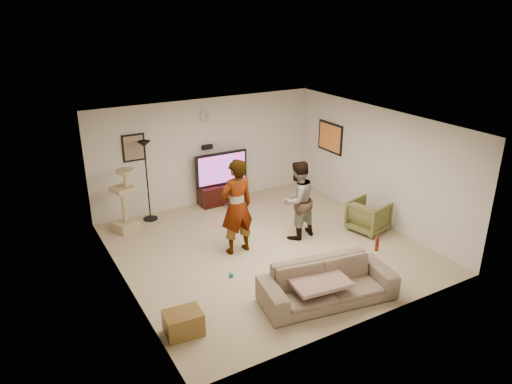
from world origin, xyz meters
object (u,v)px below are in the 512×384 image
tv (221,168)px  sofa (328,283)px  tv_stand (222,193)px  beer_bottle (377,244)px  person_left (237,207)px  cat_tree (123,200)px  side_table (183,323)px  armchair (369,216)px  floor_lamp (147,182)px  person_right (297,200)px

tv → sofa: bearing=-94.2°
tv_stand → tv: 0.63m
tv → beer_bottle: (0.67, -4.53, -0.10)m
person_left → beer_bottle: (1.49, -2.18, -0.18)m
tv → beer_bottle: tv is taller
person_left → sofa: bearing=99.9°
tv → cat_tree: 2.47m
tv → sofa: (-0.33, -4.53, -0.55)m
side_table → cat_tree: bearing=86.7°
sofa → cat_tree: bearing=126.5°
armchair → side_table: armchair is taller
person_left → side_table: size_ratio=3.48×
tv_stand → floor_lamp: 1.94m
person_right → side_table: 3.69m
beer_bottle → side_table: beer_bottle is taller
person_left → person_right: 1.35m
tv → floor_lamp: floor_lamp is taller
floor_lamp → person_right: floor_lamp is taller
cat_tree → armchair: bearing=-29.9°
armchair → side_table: size_ratio=1.36×
floor_lamp → person_right: (2.34, -2.32, -0.08)m
person_right → cat_tree: bearing=-45.2°
cat_tree → side_table: 3.84m
cat_tree → sofa: size_ratio=0.63×
sofa → tv_stand: bearing=95.4°
floor_lamp → sofa: size_ratio=0.82×
beer_bottle → armchair: size_ratio=0.34×
cat_tree → person_left: person_left is taller
cat_tree → beer_bottle: bearing=-53.2°
armchair → person_right: bearing=57.1°
tv_stand → sofa: size_ratio=0.53×
floor_lamp → cat_tree: floor_lamp is taller
armchair → person_left: bearing=64.9°
person_right → side_table: person_right is taller
floor_lamp → person_left: bearing=-66.3°
floor_lamp → beer_bottle: 5.10m
tv_stand → person_left: size_ratio=0.61×
tv → sofa: size_ratio=0.60×
sofa → beer_bottle: beer_bottle is taller
tv → floor_lamp: 1.82m
cat_tree → sofa: cat_tree is taller
side_table → beer_bottle: bearing=-6.2°
tv_stand → sofa: bearing=-94.2°
person_left → sofa: person_left is taller
floor_lamp → beer_bottle: size_ratio=7.16×
tv_stand → person_right: bearing=-77.8°
tv → beer_bottle: 4.58m
tv_stand → side_table: tv_stand is taller
tv → floor_lamp: bearing=-177.6°
person_right → side_table: size_ratio=3.03×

